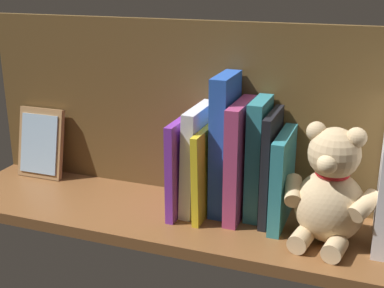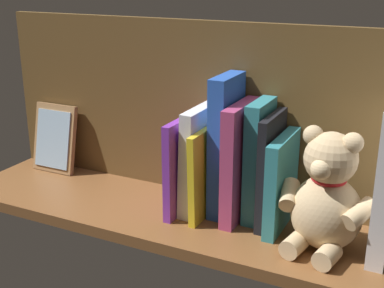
# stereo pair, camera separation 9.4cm
# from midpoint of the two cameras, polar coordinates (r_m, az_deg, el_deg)

# --- Properties ---
(ground_plane) EXTENTS (0.98, 0.25, 0.02)m
(ground_plane) POSITION_cam_midpoint_polar(r_m,az_deg,el_deg) (1.00, -2.72, -8.27)
(ground_plane) COLOR brown
(shelf_back_panel) EXTENTS (0.98, 0.02, 0.35)m
(shelf_back_panel) POSITION_cam_midpoint_polar(r_m,az_deg,el_deg) (1.02, -0.62, 3.60)
(shelf_back_panel) COLOR brown
(shelf_back_panel) RESTS_ON ground_plane
(teddy_bear) EXTENTS (0.16, 0.15, 0.21)m
(teddy_bear) POSITION_cam_midpoint_polar(r_m,az_deg,el_deg) (0.88, 12.06, -5.21)
(teddy_bear) COLOR #D1B284
(teddy_bear) RESTS_ON ground_plane
(book_2) EXTENTS (0.02, 0.14, 0.17)m
(book_2) POSITION_cam_midpoint_polar(r_m,az_deg,el_deg) (0.93, 7.12, -3.90)
(book_2) COLOR teal
(book_2) RESTS_ON ground_plane
(book_3) EXTENTS (0.02, 0.12, 0.20)m
(book_3) POSITION_cam_midpoint_polar(r_m,az_deg,el_deg) (0.94, 5.89, -2.58)
(book_3) COLOR black
(book_3) RESTS_ON ground_plane
(book_4) EXTENTS (0.03, 0.10, 0.22)m
(book_4) POSITION_cam_midpoint_polar(r_m,az_deg,el_deg) (0.95, 4.54, -1.66)
(book_4) COLOR teal
(book_4) RESTS_ON ground_plane
(book_5) EXTENTS (0.02, 0.13, 0.22)m
(book_5) POSITION_cam_midpoint_polar(r_m,az_deg,el_deg) (0.95, 2.46, -1.86)
(book_5) COLOR #B23F72
(book_5) RESTS_ON ground_plane
(book_6) EXTENTS (0.03, 0.10, 0.26)m
(book_6) POSITION_cam_midpoint_polar(r_m,az_deg,el_deg) (0.96, 0.84, -0.12)
(book_6) COLOR blue
(book_6) RESTS_ON ground_plane
(book_7) EXTENTS (0.02, 0.15, 0.17)m
(book_7) POSITION_cam_midpoint_polar(r_m,az_deg,el_deg) (0.97, -1.08, -2.98)
(book_7) COLOR yellow
(book_7) RESTS_ON ground_plane
(book_8) EXTENTS (0.03, 0.13, 0.20)m
(book_8) POSITION_cam_midpoint_polar(r_m,az_deg,el_deg) (0.98, -2.15, -1.69)
(book_8) COLOR silver
(book_8) RESTS_ON ground_plane
(book_9) EXTENTS (0.02, 0.15, 0.18)m
(book_9) POSITION_cam_midpoint_polar(r_m,az_deg,el_deg) (0.98, -3.70, -2.25)
(book_9) COLOR purple
(book_9) RESTS_ON ground_plane
(picture_frame_leaning) EXTENTS (0.11, 0.05, 0.15)m
(picture_frame_leaning) POSITION_cam_midpoint_polar(r_m,az_deg,el_deg) (1.20, -18.51, 0.05)
(picture_frame_leaning) COLOR #A87A4C
(picture_frame_leaning) RESTS_ON ground_plane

